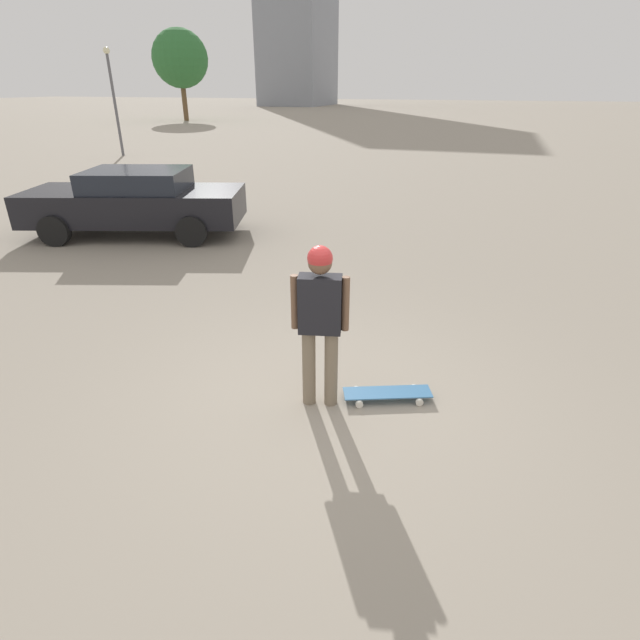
# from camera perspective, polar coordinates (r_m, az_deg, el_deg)

# --- Properties ---
(ground_plane) EXTENTS (220.00, 220.00, 0.00)m
(ground_plane) POSITION_cam_1_polar(r_m,az_deg,el_deg) (5.25, 0.00, -9.37)
(ground_plane) COLOR gray
(person) EXTENTS (0.29, 0.54, 1.68)m
(person) POSITION_cam_1_polar(r_m,az_deg,el_deg) (4.75, 0.00, 0.75)
(person) COLOR #7A6B56
(person) RESTS_ON ground_plane
(skateboard) EXTENTS (0.56, 0.94, 0.09)m
(skateboard) POSITION_cam_1_polar(r_m,az_deg,el_deg) (5.31, 7.70, -8.28)
(skateboard) COLOR #336693
(skateboard) RESTS_ON ground_plane
(car_parked_near) EXTENTS (3.02, 4.82, 1.38)m
(car_parked_near) POSITION_cam_1_polar(r_m,az_deg,el_deg) (11.64, -20.31, 12.63)
(car_parked_near) COLOR black
(car_parked_near) RESTS_ON ground_plane
(tree_distant) EXTENTS (4.74, 4.74, 7.34)m
(tree_distant) POSITION_cam_1_polar(r_m,az_deg,el_deg) (49.84, -15.70, 26.82)
(tree_distant) COLOR brown
(tree_distant) RESTS_ON ground_plane
(lamp_post) EXTENTS (0.28, 0.28, 4.42)m
(lamp_post) POSITION_cam_1_polar(r_m,az_deg,el_deg) (25.68, -22.57, 22.93)
(lamp_post) COLOR #59595E
(lamp_post) RESTS_ON ground_plane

